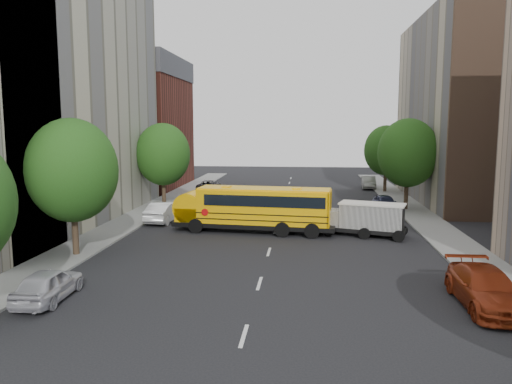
# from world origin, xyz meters

# --- Properties ---
(ground) EXTENTS (120.00, 120.00, 0.00)m
(ground) POSITION_xyz_m (0.00, 0.00, 0.00)
(ground) COLOR black
(ground) RESTS_ON ground
(sidewalk_left) EXTENTS (3.00, 80.00, 0.12)m
(sidewalk_left) POSITION_xyz_m (-11.50, 5.00, 0.06)
(sidewalk_left) COLOR slate
(sidewalk_left) RESTS_ON ground
(sidewalk_right) EXTENTS (3.00, 80.00, 0.12)m
(sidewalk_right) POSITION_xyz_m (11.50, 5.00, 0.06)
(sidewalk_right) COLOR slate
(sidewalk_right) RESTS_ON ground
(lane_markings) EXTENTS (0.15, 64.00, 0.01)m
(lane_markings) POSITION_xyz_m (0.00, 10.00, 0.01)
(lane_markings) COLOR silver
(lane_markings) RESTS_ON ground
(building_left_cream) EXTENTS (10.00, 26.00, 20.00)m
(building_left_cream) POSITION_xyz_m (-18.00, 6.00, 10.00)
(building_left_cream) COLOR #BBB496
(building_left_cream) RESTS_ON ground
(building_left_redbrick) EXTENTS (10.00, 15.00, 13.00)m
(building_left_redbrick) POSITION_xyz_m (-18.00, 28.00, 6.50)
(building_left_redbrick) COLOR maroon
(building_left_redbrick) RESTS_ON ground
(building_right_far) EXTENTS (10.00, 22.00, 18.00)m
(building_right_far) POSITION_xyz_m (18.00, 20.00, 9.00)
(building_right_far) COLOR #B2A58A
(building_right_far) RESTS_ON ground
(street_tree_1) EXTENTS (5.12, 5.12, 7.90)m
(street_tree_1) POSITION_xyz_m (-11.00, -4.00, 4.95)
(street_tree_1) COLOR #38281C
(street_tree_1) RESTS_ON ground
(street_tree_2) EXTENTS (4.99, 4.99, 7.71)m
(street_tree_2) POSITION_xyz_m (-11.00, 14.00, 4.83)
(street_tree_2) COLOR #38281C
(street_tree_2) RESTS_ON ground
(street_tree_4) EXTENTS (5.25, 5.25, 8.10)m
(street_tree_4) POSITION_xyz_m (11.00, 14.00, 5.08)
(street_tree_4) COLOR #38281C
(street_tree_4) RESTS_ON ground
(street_tree_5) EXTENTS (4.86, 4.86, 7.51)m
(street_tree_5) POSITION_xyz_m (11.00, 26.00, 4.70)
(street_tree_5) COLOR #38281C
(street_tree_5) RESTS_ON ground
(school_bus) EXTENTS (11.63, 3.79, 3.22)m
(school_bus) POSITION_xyz_m (-1.56, 3.56, 1.80)
(school_bus) COLOR black
(school_bus) RESTS_ON ground
(safari_truck) EXTENTS (5.66, 3.34, 2.29)m
(safari_truck) POSITION_xyz_m (6.18, 2.98, 1.21)
(safari_truck) COLOR black
(safari_truck) RESTS_ON ground
(parked_car_0) EXTENTS (1.80, 4.22, 1.42)m
(parked_car_0) POSITION_xyz_m (-8.80, -11.21, 0.71)
(parked_car_0) COLOR #B8B7BE
(parked_car_0) RESTS_ON ground
(parked_car_1) EXTENTS (2.14, 4.94, 1.58)m
(parked_car_1) POSITION_xyz_m (-8.80, 6.60, 0.79)
(parked_car_1) COLOR silver
(parked_car_1) RESTS_ON ground
(parked_car_2) EXTENTS (2.26, 4.84, 1.34)m
(parked_car_2) POSITION_xyz_m (-8.80, 24.42, 0.67)
(parked_car_2) COLOR black
(parked_car_2) RESTS_ON ground
(parked_car_3) EXTENTS (2.28, 5.49, 1.59)m
(parked_car_3) POSITION_xyz_m (9.60, -10.12, 0.79)
(parked_car_3) COLOR maroon
(parked_car_3) RESTS_ON ground
(parked_car_4) EXTENTS (2.03, 4.33, 1.43)m
(parked_car_4) POSITION_xyz_m (9.07, 13.21, 0.72)
(parked_car_4) COLOR #2E3352
(parked_car_4) RESTS_ON ground
(parked_car_5) EXTENTS (1.82, 4.56, 1.47)m
(parked_car_5) POSITION_xyz_m (9.60, 29.42, 0.74)
(parked_car_5) COLOR gray
(parked_car_5) RESTS_ON ground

